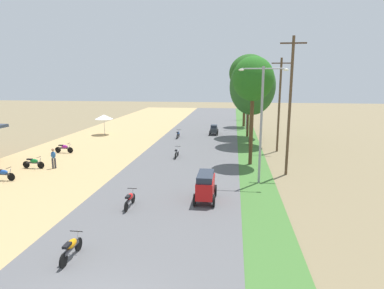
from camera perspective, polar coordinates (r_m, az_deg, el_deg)
parked_motorbike_second at (r=26.45m, az=-29.97°, el=-4.39°), size 1.80×0.54×0.94m
parked_motorbike_third at (r=28.81m, az=-25.79°, el=-2.79°), size 1.80×0.54×0.94m
parked_motorbike_fourth at (r=33.56m, az=-21.30°, el=-0.53°), size 1.80×0.54×0.94m
vendor_umbrella at (r=42.58m, az=-15.05°, el=4.66°), size 2.20×2.20×2.52m
pedestrian_on_shoulder at (r=28.02m, az=-22.91°, el=-2.05°), size 0.43×0.41×1.62m
median_tree_nearest at (r=26.85m, az=10.56°, el=11.05°), size 3.26×3.26×8.72m
median_tree_second at (r=34.92m, az=10.45°, el=9.86°), size 4.70×4.70×9.12m
median_tree_third at (r=40.04m, az=9.92°, el=12.07°), size 4.72×4.72×9.75m
median_tree_fourth at (r=48.64m, az=9.20°, el=11.00°), size 3.08×3.08×8.79m
streetlamp_near at (r=22.13m, az=11.96°, el=4.62°), size 3.16×0.20×7.76m
streetlamp_mid at (r=46.20m, az=9.54°, el=7.93°), size 3.16×0.20×7.38m
streetlamp_far at (r=57.19m, az=9.13°, el=8.91°), size 3.16×0.20×7.98m
utility_pole_near at (r=24.70m, az=16.62°, el=6.55°), size 1.80×0.20×9.94m
utility_pole_far at (r=32.68m, az=14.91°, el=6.85°), size 1.80×0.20×8.93m
car_van_red at (r=19.08m, az=2.37°, el=-7.05°), size 1.19×2.41×1.67m
car_hatchback_charcoal at (r=41.35m, az=3.82°, el=2.65°), size 1.04×2.00×1.23m
motorbike_ahead_second at (r=14.33m, az=-20.21°, el=-16.32°), size 0.54×1.80×0.94m
motorbike_ahead_third at (r=18.61m, az=-10.73°, el=-9.21°), size 0.54×1.80×0.94m
motorbike_ahead_fourth at (r=29.42m, az=-2.66°, el=-1.31°), size 0.54×1.80×0.94m
motorbike_ahead_fifth at (r=38.94m, az=-2.43°, el=1.86°), size 0.54×1.80×0.94m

